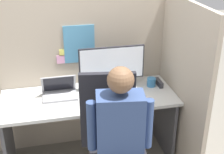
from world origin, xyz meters
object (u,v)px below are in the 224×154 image
at_px(laptop, 60,92).
at_px(carrot_toy, 131,103).
at_px(stapler, 159,83).
at_px(office_chair, 114,145).
at_px(monitor, 112,65).
at_px(paper_box, 112,86).
at_px(coffee_mug, 151,82).
at_px(person, 123,138).

relative_size(laptop, carrot_toy, 2.23).
relative_size(stapler, office_chair, 0.14).
bearing_deg(monitor, paper_box, -90.00).
xyz_separation_m(monitor, coffee_mug, (0.39, -0.03, -0.21)).
distance_m(person, coffee_mug, 0.95).
bearing_deg(paper_box, person, -97.33).
bearing_deg(laptop, office_chair, -59.45).
xyz_separation_m(monitor, office_chair, (-0.13, -0.68, -0.40)).
distance_m(monitor, laptop, 0.55).
xyz_separation_m(laptop, stapler, (0.97, 0.02, -0.01)).
relative_size(monitor, laptop, 1.99).
distance_m(paper_box, coffee_mug, 0.39).
relative_size(monitor, coffee_mug, 7.28).
relative_size(monitor, carrot_toy, 4.43).
height_order(carrot_toy, person, person).
height_order(laptop, carrot_toy, laptop).
distance_m(laptop, stapler, 0.97).
height_order(monitor, person, person).
distance_m(paper_box, stapler, 0.47).
height_order(stapler, coffee_mug, coffee_mug).
height_order(paper_box, monitor, monitor).
relative_size(laptop, person, 0.24).
height_order(monitor, stapler, monitor).
relative_size(paper_box, stapler, 2.24).
distance_m(paper_box, laptop, 0.51).
bearing_deg(monitor, office_chair, -101.11).
bearing_deg(carrot_toy, office_chair, -125.13).
distance_m(office_chair, coffee_mug, 0.85).
distance_m(laptop, carrot_toy, 0.67).
bearing_deg(person, office_chair, 98.56).
bearing_deg(carrot_toy, stapler, 40.63).
distance_m(laptop, office_chair, 0.75).
relative_size(paper_box, person, 0.27).
relative_size(stapler, coffee_mug, 1.79).
relative_size(paper_box, coffee_mug, 4.01).
xyz_separation_m(person, coffee_mug, (0.50, 0.81, 0.01)).
relative_size(laptop, stapler, 2.04).
bearing_deg(coffee_mug, office_chair, -128.92).
xyz_separation_m(laptop, office_chair, (0.37, -0.63, -0.19)).
xyz_separation_m(paper_box, laptop, (-0.50, -0.05, 0.01)).
bearing_deg(laptop, coffee_mug, 1.23).
bearing_deg(monitor, person, -97.30).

